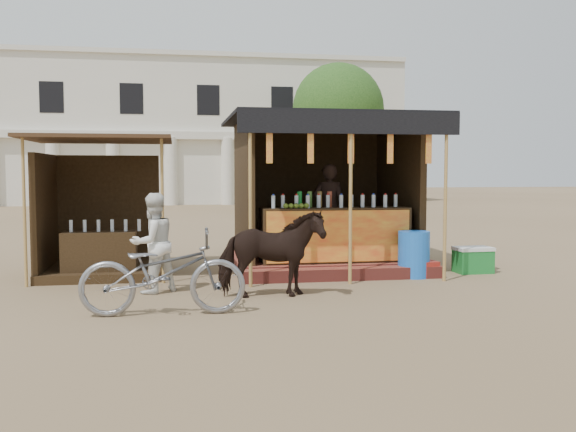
# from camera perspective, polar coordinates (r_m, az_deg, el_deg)

# --- Properties ---
(ground) EXTENTS (120.00, 120.00, 0.00)m
(ground) POSITION_cam_1_polar(r_m,az_deg,el_deg) (8.67, 1.83, -8.01)
(ground) COLOR #846B4C
(ground) RESTS_ON ground
(main_stall) EXTENTS (3.60, 3.61, 2.78)m
(main_stall) POSITION_cam_1_polar(r_m,az_deg,el_deg) (12.00, 3.30, 0.29)
(main_stall) COLOR #993A32
(main_stall) RESTS_ON ground
(secondary_stall) EXTENTS (2.40, 2.40, 2.38)m
(secondary_stall) POSITION_cam_1_polar(r_m,az_deg,el_deg) (11.66, -16.96, -0.85)
(secondary_stall) COLOR #362413
(secondary_stall) RESTS_ON ground
(cow) EXTENTS (1.49, 0.69, 1.26)m
(cow) POSITION_cam_1_polar(r_m,az_deg,el_deg) (9.13, -1.52, -3.39)
(cow) COLOR black
(cow) RESTS_ON ground
(motorbike) EXTENTS (2.08, 0.78, 1.08)m
(motorbike) POSITION_cam_1_polar(r_m,az_deg,el_deg) (8.20, -11.06, -4.93)
(motorbike) COLOR gray
(motorbike) RESTS_ON ground
(bystander) EXTENTS (0.91, 0.87, 1.48)m
(bystander) POSITION_cam_1_polar(r_m,az_deg,el_deg) (9.70, -11.92, -2.37)
(bystander) COLOR white
(bystander) RESTS_ON ground
(blue_barrel) EXTENTS (0.57, 0.57, 0.79)m
(blue_barrel) POSITION_cam_1_polar(r_m,az_deg,el_deg) (11.13, 11.12, -3.35)
(blue_barrel) COLOR blue
(blue_barrel) RESTS_ON ground
(red_crate) EXTENTS (0.51, 0.51, 0.28)m
(red_crate) POSITION_cam_1_polar(r_m,az_deg,el_deg) (11.21, 11.81, -4.62)
(red_crate) COLOR maroon
(red_crate) RESTS_ON ground
(cooler) EXTENTS (0.65, 0.46, 0.46)m
(cooler) POSITION_cam_1_polar(r_m,az_deg,el_deg) (11.88, 16.12, -3.75)
(cooler) COLOR #1C7E30
(cooler) RESTS_ON ground
(background_building) EXTENTS (26.00, 7.45, 8.18)m
(background_building) POSITION_cam_1_polar(r_m,az_deg,el_deg) (38.31, -10.35, 7.20)
(background_building) COLOR silver
(background_building) RESTS_ON ground
(tree) EXTENTS (4.50, 4.40, 7.00)m
(tree) POSITION_cam_1_polar(r_m,az_deg,el_deg) (31.49, 4.07, 9.15)
(tree) COLOR #382314
(tree) RESTS_ON ground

